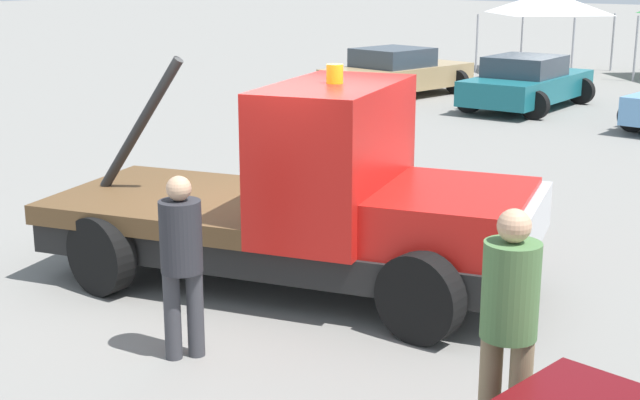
{
  "coord_description": "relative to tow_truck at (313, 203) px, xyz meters",
  "views": [
    {
      "loc": [
        6.25,
        -7.26,
        3.47
      ],
      "look_at": [
        0.5,
        0.0,
        1.05
      ],
      "focal_mm": 50.0,
      "sensor_mm": 36.0,
      "label": 1
    }
  ],
  "objects": [
    {
      "name": "tow_truck",
      "position": [
        0.0,
        0.0,
        0.0
      ],
      "size": [
        5.82,
        3.6,
        2.51
      ],
      "rotation": [
        0.0,
        0.0,
        0.3
      ],
      "color": "black",
      "rests_on": "ground"
    },
    {
      "name": "ground_plane",
      "position": [
        -0.33,
        -0.1,
        -0.96
      ],
      "size": [
        160.0,
        160.0,
        0.0
      ],
      "primitive_type": "plane",
      "color": "gray"
    },
    {
      "name": "canopy_tent_white",
      "position": [
        -7.1,
        21.48,
        1.36
      ],
      "size": [
        3.47,
        3.47,
        2.71
      ],
      "color": "#9E9EA3",
      "rests_on": "ground"
    },
    {
      "name": "parked_car_teal",
      "position": [
        -3.92,
        13.48,
        -0.32
      ],
      "size": [
        2.51,
        4.52,
        1.34
      ],
      "rotation": [
        0.0,
        0.0,
        1.61
      ],
      "color": "#196670",
      "rests_on": "ground"
    },
    {
      "name": "person_near_truck",
      "position": [
        3.29,
        -1.86,
        0.11
      ],
      "size": [
        0.41,
        0.41,
        1.85
      ],
      "rotation": [
        0.0,
        0.0,
        1.71
      ],
      "color": "#847051",
      "rests_on": "ground"
    },
    {
      "name": "parked_car_tan",
      "position": [
        -7.72,
        13.28,
        -0.32
      ],
      "size": [
        2.85,
        4.67,
        1.34
      ],
      "rotation": [
        0.0,
        0.0,
        1.44
      ],
      "color": "tan",
      "rests_on": "ground"
    },
    {
      "name": "person_at_hood",
      "position": [
        0.25,
        -2.19,
        0.02
      ],
      "size": [
        0.38,
        0.38,
        1.71
      ],
      "rotation": [
        0.0,
        0.0,
        5.69
      ],
      "color": "#38383D",
      "rests_on": "ground"
    }
  ]
}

